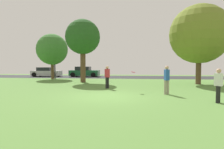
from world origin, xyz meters
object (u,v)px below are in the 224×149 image
Objects in this scene: street_lamp_post at (55,60)px; person_catcher at (107,76)px; person_thrower at (218,84)px; oak_tree_left at (83,37)px; maple_tree_far at (52,49)px; parked_car_silver at (46,72)px; person_bystander at (167,79)px; frisbee_disc at (133,72)px; maple_tree_near at (199,34)px; parked_car_green at (84,72)px.

person_catcher is at bearing -48.72° from street_lamp_post.
person_thrower is 18.96m from street_lamp_post.
street_lamp_post is at bearing 138.06° from oak_tree_left.
maple_tree_far is 1.32× the size of parked_car_silver.
maple_tree_far reaches higher than person_thrower.
parked_car_silver is at bearing -7.41° from person_thrower.
oak_tree_left is at bearing 31.99° from person_bystander.
maple_tree_near is at bearing 43.14° from frisbee_disc.
person_catcher is at bearing 45.85° from person_bystander.
maple_tree_far is at bearing -56.66° from parked_car_silver.
person_thrower is at bearing -46.40° from parked_car_silver.
maple_tree_near is at bearing -18.06° from street_lamp_post.
maple_tree_far reaches higher than person_bystander.
street_lamp_post is (0.05, 0.60, -1.26)m from maple_tree_far.
person_catcher is 4.46m from person_bystander.
maple_tree_far is 1.39m from street_lamp_post.
person_catcher is at bearing -153.27° from maple_tree_near.
person_bystander is (11.54, -10.48, -2.59)m from maple_tree_far.
maple_tree_near is at bearing -4.21° from oak_tree_left.
person_bystander is 20.63m from parked_car_silver.
parked_car_silver is at bearing 31.41° from person_bystander.
person_bystander is at bearing -22.61° from frisbee_disc.
oak_tree_left is 11.54m from parked_car_silver.
person_thrower is 7.32m from person_catcher.
oak_tree_left is 6.60m from street_lamp_post.
frisbee_disc is at bearing -64.16° from parked_car_green.
maple_tree_far is 15.90m from maple_tree_near.
person_bystander reaches higher than frisbee_disc.
maple_tree_near reaches higher than person_bystander.
street_lamp_post is (-11.49, 11.08, 1.33)m from person_bystander.
maple_tree_near reaches higher than street_lamp_post.
frisbee_disc is 18.73m from parked_car_silver.
person_thrower is 0.95× the size of person_catcher.
person_catcher is (-5.69, 4.61, 0.05)m from person_thrower.
maple_tree_far is 18.71m from person_thrower.
maple_tree_near is 7.94m from person_bystander.
oak_tree_left is 13.14m from person_thrower.
person_thrower is at bearing -102.38° from maple_tree_near.
oak_tree_left is at bearing -46.32° from parked_car_silver.
person_bystander is at bearing -45.24° from oak_tree_left.
oak_tree_left is at bearing 175.79° from maple_tree_near.
person_catcher is 2.43m from frisbee_disc.
parked_car_green is 5.11m from street_lamp_post.
person_bystander is 2.12m from frisbee_disc.
parked_car_green is (5.48, 0.39, 0.05)m from parked_car_silver.
maple_tree_far is 6.10m from parked_car_green.
maple_tree_near is 10.59m from oak_tree_left.
maple_tree_far is 11.54m from person_catcher.
maple_tree_near is 1.70× the size of parked_car_silver.
oak_tree_left reaches higher than person_catcher.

